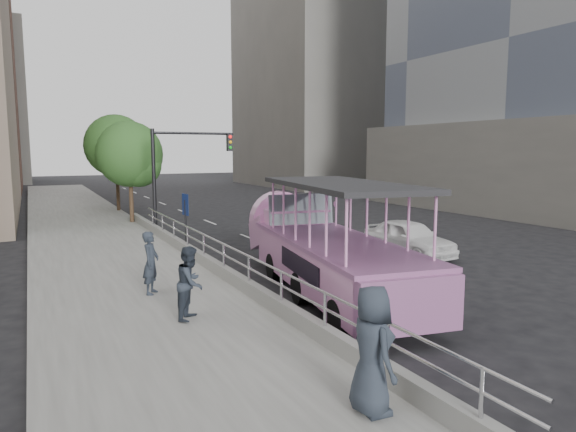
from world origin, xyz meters
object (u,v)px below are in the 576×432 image
pedestrian_mid (191,283)px  traffic_signal (178,164)px  car (409,238)px  parking_sign (186,218)px  pedestrian_near (151,263)px  street_tree_far (118,148)px  duck_boat (322,249)px  street_tree_near (132,157)px  pedestrian_far (372,350)px

pedestrian_mid → traffic_signal: size_ratio=0.33×
car → parking_sign: 8.80m
pedestrian_near → street_tree_far: bearing=24.0°
duck_boat → parking_sign: bearing=111.3°
duck_boat → pedestrian_mid: duck_boat is taller
parking_sign → street_tree_near: bearing=91.9°
pedestrian_near → parking_sign: size_ratio=0.68×
duck_boat → parking_sign: duck_boat is taller
pedestrian_mid → street_tree_near: street_tree_near is taller
street_tree_near → car: bearing=-56.6°
duck_boat → parking_sign: 6.67m
pedestrian_far → pedestrian_near: bearing=17.2°
pedestrian_mid → duck_boat: bearing=-33.4°
traffic_signal → street_tree_far: size_ratio=0.81×
pedestrian_near → street_tree_far: 21.08m
traffic_signal → street_tree_far: street_tree_far is taller
pedestrian_near → pedestrian_far: pedestrian_far is taller
street_tree_far → street_tree_near: bearing=-91.9°
street_tree_far → duck_boat: bearing=-83.3°
pedestrian_mid → pedestrian_far: pedestrian_far is taller
traffic_signal → street_tree_near: 3.80m
duck_boat → car: duck_boat is taller
duck_boat → car: 6.32m
car → street_tree_near: (-8.36, 12.69, 3.10)m
duck_boat → pedestrian_mid: size_ratio=6.02×
street_tree_near → traffic_signal: bearing=-65.0°
pedestrian_near → pedestrian_far: 8.04m
street_tree_near → street_tree_far: size_ratio=0.89×
pedestrian_near → traffic_signal: size_ratio=0.33×
parking_sign → traffic_signal: (1.29, 5.85, 1.90)m
traffic_signal → pedestrian_near: bearing=-108.5°
duck_boat → traffic_signal: size_ratio=1.97×
parking_sign → duck_boat: bearing=-68.7°
duck_boat → parking_sign: (-2.42, 6.21, 0.37)m
pedestrian_mid → parking_sign: size_ratio=0.68×
car → pedestrian_near: 10.73m
duck_boat → street_tree_near: bearing=100.0°
pedestrian_mid → parking_sign: parking_sign is taller
pedestrian_far → traffic_signal: bearing=-0.4°
traffic_signal → car: bearing=-53.9°
street_tree_far → pedestrian_far: bearing=-91.7°
car → pedestrian_mid: 11.14m
duck_boat → parking_sign: size_ratio=4.07×
pedestrian_far → traffic_signal: traffic_signal is taller
duck_boat → street_tree_far: 21.86m
pedestrian_far → street_tree_far: bearing=4.5°
duck_boat → street_tree_far: size_ratio=1.58×
car → pedestrian_far: bearing=-133.7°
car → parking_sign: parking_sign is taller
pedestrian_far → parking_sign: size_ratio=0.77×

